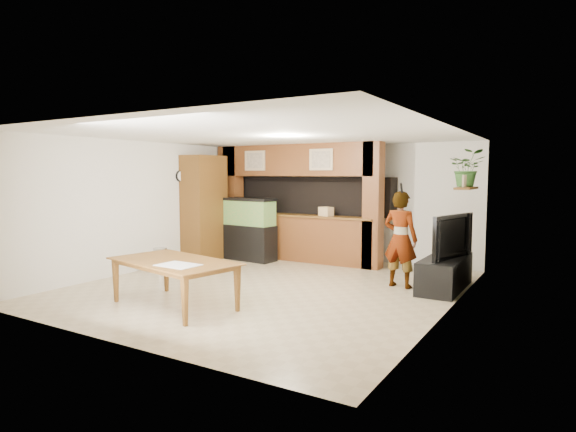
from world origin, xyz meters
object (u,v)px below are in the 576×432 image
Objects in this scene: pantry_cabinet at (204,208)px; aquarium at (249,230)px; dining_table at (172,284)px; television at (446,236)px; person at (400,239)px.

pantry_cabinet is 1.67× the size of aquarium.
dining_table is at bearing -56.14° from pantry_cabinet.
pantry_cabinet is at bearing 135.06° from dining_table.
person reaches higher than television.
person is (4.65, -0.31, -0.35)m from pantry_cabinet.
pantry_cabinet reaches higher than aquarium.
television is at bearing -154.07° from person.
person is at bearing 123.01° from television.
television is 0.65× the size of dining_table.
person is at bearing 61.36° from dining_table.
pantry_cabinet is at bearing -145.80° from aquarium.
aquarium reaches higher than dining_table.
dining_table is (-3.16, -3.19, -0.57)m from television.
television is at bearing -2.01° from aquarium.
dining_table is (2.19, -3.26, -0.83)m from pantry_cabinet.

